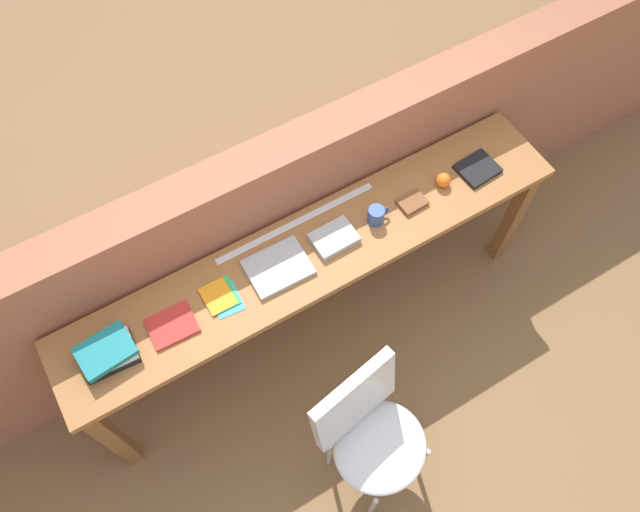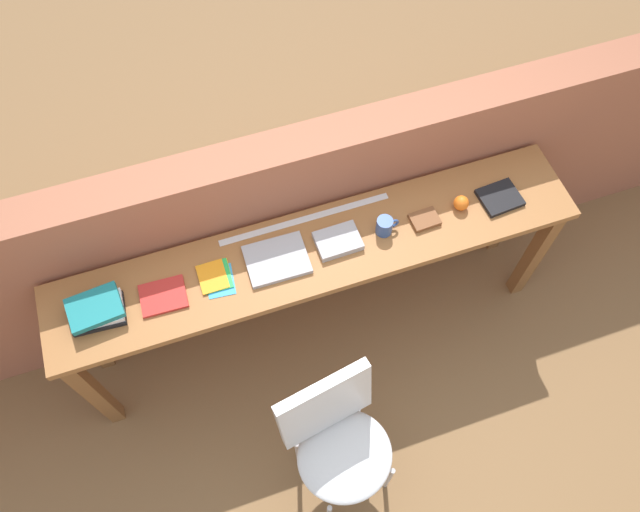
{
  "view_description": "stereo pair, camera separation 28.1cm",
  "coord_description": "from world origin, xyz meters",
  "px_view_note": "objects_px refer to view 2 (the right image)",
  "views": [
    {
      "loc": [
        -0.69,
        -0.91,
        3.37
      ],
      "look_at": [
        0.0,
        0.25,
        0.9
      ],
      "focal_mm": 35.0,
      "sensor_mm": 36.0,
      "label": 1
    },
    {
      "loc": [
        -0.43,
        -1.03,
        3.37
      ],
      "look_at": [
        0.0,
        0.25,
        0.9
      ],
      "focal_mm": 35.0,
      "sensor_mm": 36.0,
      "label": 2
    }
  ],
  "objects_px": {
    "magazine_cycling": "(163,296)",
    "book_repair_rightmost": "(500,198)",
    "pamphlet_pile_colourful": "(217,277)",
    "sports_ball_small": "(461,203)",
    "leather_journal_brown": "(425,220)",
    "book_stack_leftmost": "(97,310)",
    "chair_white_moulded": "(338,438)",
    "mug": "(385,226)",
    "book_open_centre": "(277,260)"
  },
  "relations": [
    {
      "from": "leather_journal_brown",
      "to": "chair_white_moulded",
      "type": "bearing_deg",
      "value": -135.06
    },
    {
      "from": "book_open_centre",
      "to": "chair_white_moulded",
      "type": "bearing_deg",
      "value": -86.47
    },
    {
      "from": "mug",
      "to": "book_stack_leftmost",
      "type": "bearing_deg",
      "value": 179.78
    },
    {
      "from": "book_stack_leftmost",
      "to": "leather_journal_brown",
      "type": "height_order",
      "value": "book_stack_leftmost"
    },
    {
      "from": "book_stack_leftmost",
      "to": "sports_ball_small",
      "type": "bearing_deg",
      "value": 0.06
    },
    {
      "from": "book_stack_leftmost",
      "to": "sports_ball_small",
      "type": "relative_size",
      "value": 3.32
    },
    {
      "from": "pamphlet_pile_colourful",
      "to": "sports_ball_small",
      "type": "relative_size",
      "value": 2.64
    },
    {
      "from": "magazine_cycling",
      "to": "leather_journal_brown",
      "type": "relative_size",
      "value": 1.54
    },
    {
      "from": "pamphlet_pile_colourful",
      "to": "book_open_centre",
      "type": "distance_m",
      "value": 0.28
    },
    {
      "from": "leather_journal_brown",
      "to": "book_stack_leftmost",
      "type": "bearing_deg",
      "value": 177.0
    },
    {
      "from": "book_stack_leftmost",
      "to": "magazine_cycling",
      "type": "xyz_separation_m",
      "value": [
        0.28,
        -0.01,
        -0.03
      ]
    },
    {
      "from": "chair_white_moulded",
      "to": "book_open_centre",
      "type": "distance_m",
      "value": 0.85
    },
    {
      "from": "leather_journal_brown",
      "to": "sports_ball_small",
      "type": "height_order",
      "value": "sports_ball_small"
    },
    {
      "from": "pamphlet_pile_colourful",
      "to": "mug",
      "type": "bearing_deg",
      "value": -0.92
    },
    {
      "from": "magazine_cycling",
      "to": "book_repair_rightmost",
      "type": "relative_size",
      "value": 1.06
    },
    {
      "from": "book_stack_leftmost",
      "to": "pamphlet_pile_colourful",
      "type": "height_order",
      "value": "book_stack_leftmost"
    },
    {
      "from": "sports_ball_small",
      "to": "mug",
      "type": "bearing_deg",
      "value": -179.0
    },
    {
      "from": "mug",
      "to": "book_repair_rightmost",
      "type": "relative_size",
      "value": 0.58
    },
    {
      "from": "mug",
      "to": "book_repair_rightmost",
      "type": "bearing_deg",
      "value": -1.05
    },
    {
      "from": "pamphlet_pile_colourful",
      "to": "leather_journal_brown",
      "type": "xyz_separation_m",
      "value": [
        1.0,
        -0.02,
        0.01
      ]
    },
    {
      "from": "book_stack_leftmost",
      "to": "book_repair_rightmost",
      "type": "relative_size",
      "value": 1.27
    },
    {
      "from": "magazine_cycling",
      "to": "leather_journal_brown",
      "type": "bearing_deg",
      "value": 2.09
    },
    {
      "from": "mug",
      "to": "sports_ball_small",
      "type": "relative_size",
      "value": 1.52
    },
    {
      "from": "book_open_centre",
      "to": "mug",
      "type": "bearing_deg",
      "value": 0.23
    },
    {
      "from": "magazine_cycling",
      "to": "book_repair_rightmost",
      "type": "xyz_separation_m",
      "value": [
        1.63,
        -0.01,
        0.0
      ]
    },
    {
      "from": "magazine_cycling",
      "to": "book_open_centre",
      "type": "distance_m",
      "value": 0.52
    },
    {
      "from": "chair_white_moulded",
      "to": "leather_journal_brown",
      "type": "distance_m",
      "value": 1.08
    },
    {
      "from": "book_open_centre",
      "to": "leather_journal_brown",
      "type": "height_order",
      "value": "same"
    },
    {
      "from": "magazine_cycling",
      "to": "sports_ball_small",
      "type": "height_order",
      "value": "sports_ball_small"
    },
    {
      "from": "book_open_centre",
      "to": "sports_ball_small",
      "type": "xyz_separation_m",
      "value": [
        0.91,
        -0.0,
        0.02
      ]
    },
    {
      "from": "book_stack_leftmost",
      "to": "leather_journal_brown",
      "type": "xyz_separation_m",
      "value": [
        1.52,
        -0.01,
        -0.03
      ]
    },
    {
      "from": "sports_ball_small",
      "to": "book_repair_rightmost",
      "type": "height_order",
      "value": "sports_ball_small"
    },
    {
      "from": "pamphlet_pile_colourful",
      "to": "leather_journal_brown",
      "type": "height_order",
      "value": "leather_journal_brown"
    },
    {
      "from": "book_stack_leftmost",
      "to": "leather_journal_brown",
      "type": "distance_m",
      "value": 1.52
    },
    {
      "from": "magazine_cycling",
      "to": "book_repair_rightmost",
      "type": "height_order",
      "value": "book_repair_rightmost"
    },
    {
      "from": "chair_white_moulded",
      "to": "sports_ball_small",
      "type": "bearing_deg",
      "value": 41.02
    },
    {
      "from": "book_repair_rightmost",
      "to": "book_stack_leftmost",
      "type": "bearing_deg",
      "value": 175.56
    },
    {
      "from": "mug",
      "to": "leather_journal_brown",
      "type": "height_order",
      "value": "mug"
    },
    {
      "from": "sports_ball_small",
      "to": "magazine_cycling",
      "type": "bearing_deg",
      "value": -179.57
    },
    {
      "from": "sports_ball_small",
      "to": "book_repair_rightmost",
      "type": "xyz_separation_m",
      "value": [
        0.2,
        -0.02,
        -0.02
      ]
    },
    {
      "from": "book_stack_leftmost",
      "to": "mug",
      "type": "height_order",
      "value": "mug"
    },
    {
      "from": "mug",
      "to": "sports_ball_small",
      "type": "height_order",
      "value": "mug"
    },
    {
      "from": "chair_white_moulded",
      "to": "sports_ball_small",
      "type": "relative_size",
      "value": 12.36
    },
    {
      "from": "book_open_centre",
      "to": "sports_ball_small",
      "type": "distance_m",
      "value": 0.91
    },
    {
      "from": "chair_white_moulded",
      "to": "sports_ball_small",
      "type": "height_order",
      "value": "sports_ball_small"
    },
    {
      "from": "chair_white_moulded",
      "to": "pamphlet_pile_colourful",
      "type": "bearing_deg",
      "value": 112.0
    },
    {
      "from": "chair_white_moulded",
      "to": "book_stack_leftmost",
      "type": "relative_size",
      "value": 3.73
    },
    {
      "from": "pamphlet_pile_colourful",
      "to": "mug",
      "type": "distance_m",
      "value": 0.8
    },
    {
      "from": "magazine_cycling",
      "to": "pamphlet_pile_colourful",
      "type": "bearing_deg",
      "value": 6.29
    },
    {
      "from": "leather_journal_brown",
      "to": "book_repair_rightmost",
      "type": "relative_size",
      "value": 0.69
    }
  ]
}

